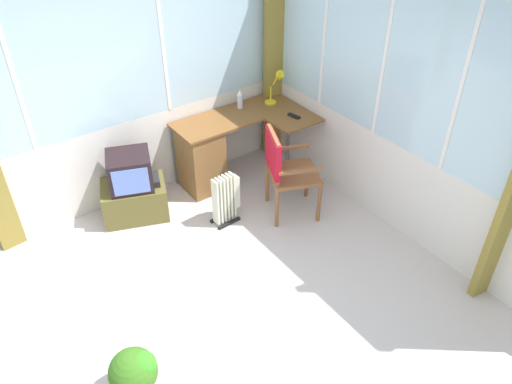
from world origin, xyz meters
The scene contains 12 objects.
ground centered at (0.00, 0.00, -0.03)m, with size 5.16×4.96×0.06m, color beige.
north_window_panel centered at (0.00, 2.01, 1.26)m, with size 4.16×0.07×2.54m.
east_window_panel centered at (2.11, 0.00, 1.27)m, with size 0.07×3.96×2.54m.
curtain_corner centered at (1.98, 1.88, 1.22)m, with size 0.23×0.07×2.44m, color olive.
desk centered at (0.94, 1.69, 0.42)m, with size 1.44×0.91×0.76m.
desk_lamp centered at (1.90, 1.66, 1.02)m, with size 0.23×0.19×0.39m.
tv_remote centered at (1.82, 1.29, 0.77)m, with size 0.04×0.15×0.02m, color black.
spray_bottle centered at (1.47, 1.82, 0.87)m, with size 0.06×0.06×0.22m.
wooden_armchair centered at (1.29, 0.82, 0.60)m, with size 0.64×0.63×0.95m.
tv_on_stand centered at (0.04, 1.66, 0.33)m, with size 0.75×0.64×0.74m.
space_heater centered at (0.76, 1.03, 0.28)m, with size 0.31×0.19×0.55m.
potted_plant centered at (-0.83, -0.25, 0.24)m, with size 0.34×0.34×0.43m.
Camera 1 is at (-1.33, -2.40, 3.30)m, focal length 34.84 mm.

